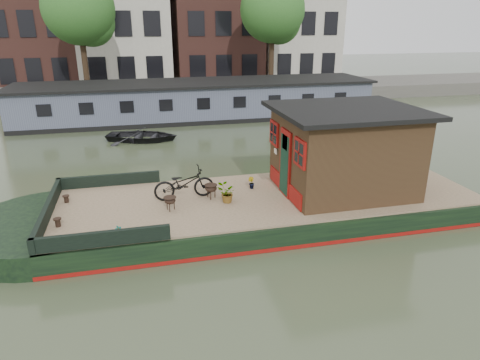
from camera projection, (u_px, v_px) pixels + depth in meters
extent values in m
plane|color=#343E27|center=(270.00, 216.00, 12.46)|extent=(120.00, 120.00, 0.00)
cube|color=black|center=(270.00, 207.00, 12.35)|extent=(12.00, 4.00, 0.60)
cylinder|color=black|center=(48.00, 229.00, 11.02)|extent=(4.00, 4.00, 0.60)
cube|color=maroon|center=(270.00, 214.00, 12.44)|extent=(12.02, 4.02, 0.10)
cube|color=#9C7F60|center=(270.00, 196.00, 12.24)|extent=(11.80, 3.80, 0.05)
cube|color=black|center=(48.00, 210.00, 10.86)|extent=(0.12, 4.00, 0.35)
cube|color=black|center=(109.00, 180.00, 12.92)|extent=(3.00, 0.12, 0.35)
cube|color=black|center=(102.00, 239.00, 9.42)|extent=(3.00, 0.12, 0.35)
cube|color=black|center=(344.00, 152.00, 12.32)|extent=(3.50, 3.00, 2.30)
cube|color=black|center=(348.00, 110.00, 11.90)|extent=(4.00, 3.50, 0.12)
cube|color=maroon|center=(285.00, 163.00, 11.99)|extent=(0.06, 0.80, 1.90)
cube|color=black|center=(285.00, 165.00, 12.01)|extent=(0.04, 0.64, 1.70)
cube|color=maroon|center=(300.00, 153.00, 10.83)|extent=(0.06, 0.72, 0.72)
cube|color=maroon|center=(274.00, 133.00, 12.74)|extent=(0.06, 0.72, 0.72)
imported|color=black|center=(184.00, 183.00, 11.90)|extent=(1.73, 0.72, 0.89)
imported|color=brown|center=(251.00, 183.00, 12.71)|extent=(0.24, 0.25, 0.35)
imported|color=#A76A30|center=(226.00, 193.00, 11.68)|extent=(0.49, 0.43, 0.54)
imported|color=#9B5C2D|center=(119.00, 233.00, 9.71)|extent=(0.21, 0.21, 0.34)
cylinder|color=black|center=(66.00, 199.00, 11.74)|extent=(0.18, 0.18, 0.20)
cylinder|color=black|center=(58.00, 222.00, 10.35)|extent=(0.19, 0.19, 0.22)
imported|color=black|center=(142.00, 133.00, 20.32)|extent=(3.93, 3.32, 0.69)
cube|color=#4D5366|center=(198.00, 101.00, 24.87)|extent=(20.00, 4.00, 2.00)
cube|color=black|center=(198.00, 83.00, 24.50)|extent=(20.40, 4.40, 0.12)
cube|color=black|center=(199.00, 116.00, 25.17)|extent=(20.00, 4.05, 0.24)
cube|color=#47443F|center=(185.00, 93.00, 30.98)|extent=(60.00, 6.00, 0.90)
cylinder|color=#332316|center=(85.00, 62.00, 27.32)|extent=(0.36, 0.36, 4.00)
sphere|color=#1E4F1A|center=(78.00, 8.00, 26.21)|extent=(4.40, 4.40, 4.40)
sphere|color=#1E4F1A|center=(91.00, 22.00, 26.89)|extent=(3.00, 3.00, 3.00)
cylinder|color=#332316|center=(271.00, 58.00, 30.09)|extent=(0.36, 0.36, 4.00)
sphere|color=#1E4F1A|center=(273.00, 10.00, 28.98)|extent=(4.40, 4.40, 4.40)
sphere|color=#1E4F1A|center=(279.00, 22.00, 29.66)|extent=(3.00, 3.00, 3.00)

